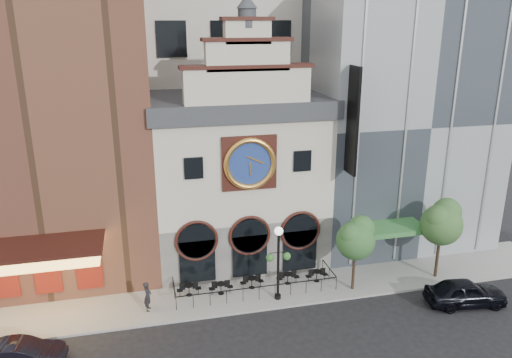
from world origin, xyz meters
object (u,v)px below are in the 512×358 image
at_px(car_right, 466,293).
at_px(pedestrian, 148,296).
at_px(bistro_3, 288,278).
at_px(bistro_0, 189,289).
at_px(bistro_2, 252,282).
at_px(tree_left, 356,237).
at_px(lamppost, 278,255).
at_px(bistro_1, 221,287).
at_px(tree_right, 442,221).
at_px(car_left, 21,354).
at_px(bistro_4, 317,275).

relative_size(car_right, pedestrian, 2.63).
bearing_deg(bistro_3, bistro_0, 179.54).
height_order(bistro_0, pedestrian, pedestrian).
relative_size(bistro_2, tree_left, 0.31).
relative_size(bistro_2, lamppost, 0.31).
relative_size(pedestrian, lamppost, 0.38).
distance_m(bistro_2, pedestrian, 6.96).
bearing_deg(bistro_3, tree_left, -21.32).
bearing_deg(bistro_2, car_right, -20.98).
height_order(bistro_1, tree_right, tree_right).
distance_m(bistro_1, bistro_3, 4.66).
relative_size(car_left, pedestrian, 2.29).
xyz_separation_m(bistro_2, pedestrian, (-6.85, -1.09, 0.49)).
bearing_deg(bistro_1, lamppost, -22.21).
height_order(bistro_3, bistro_4, same).
relative_size(bistro_3, car_right, 0.31).
distance_m(bistro_0, bistro_3, 6.71).
bearing_deg(bistro_1, bistro_2, 6.76).
distance_m(bistro_2, tree_right, 13.55).
bearing_deg(bistro_4, car_left, -165.80).
relative_size(bistro_1, bistro_2, 1.00).
height_order(bistro_1, bistro_4, same).
xyz_separation_m(bistro_1, tree_right, (15.11, -1.13, 3.68)).
bearing_deg(bistro_4, lamppost, -154.68).
bearing_deg(tree_right, car_left, -172.82).
xyz_separation_m(bistro_0, lamppost, (5.54, -1.71, 2.64)).
xyz_separation_m(lamppost, tree_right, (11.63, 0.29, 1.04)).
distance_m(bistro_3, tree_right, 11.17).
xyz_separation_m(bistro_2, car_left, (-13.46, -4.71, 0.11)).
xyz_separation_m(bistro_1, bistro_3, (4.65, 0.23, 0.00)).
relative_size(car_right, tree_left, 0.99).
relative_size(car_right, lamppost, 1.01).
height_order(bistro_2, pedestrian, pedestrian).
distance_m(bistro_3, car_left, 16.65).
xyz_separation_m(bistro_1, tree_left, (8.74, -1.36, 3.26)).
bearing_deg(car_right, bistro_1, 80.23).
height_order(bistro_2, tree_left, tree_left).
distance_m(bistro_0, tree_right, 17.62).
relative_size(car_left, tree_right, 0.78).
height_order(bistro_0, bistro_2, same).
bearing_deg(bistro_3, pedestrian, -173.47).
bearing_deg(bistro_2, bistro_4, -1.91).
xyz_separation_m(car_left, pedestrian, (6.61, 3.62, 0.39)).
height_order(bistro_2, bistro_3, same).
relative_size(bistro_1, car_right, 0.31).
distance_m(bistro_0, lamppost, 6.37).
bearing_deg(bistro_0, bistro_4, -1.22).
bearing_deg(bistro_3, bistro_2, 179.56).
xyz_separation_m(car_left, tree_right, (26.43, 3.33, 3.57)).
bearing_deg(car_right, tree_right, 4.80).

